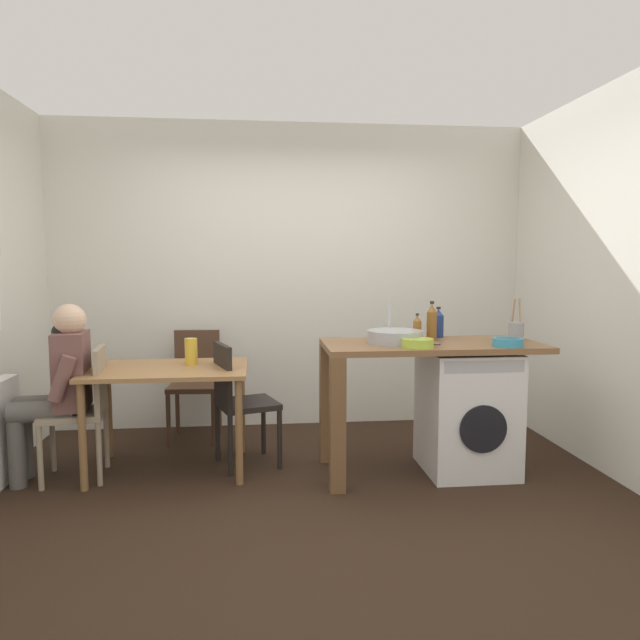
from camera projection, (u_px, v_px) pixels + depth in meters
name	position (u px, v px, depth m)	size (l,w,h in m)	color
ground_plane	(308.00, 499.00, 3.61)	(5.46, 5.46, 0.00)	black
wall_back	(291.00, 276.00, 5.21)	(4.60, 0.10, 2.70)	silver
wall_counter_side	(640.00, 282.00, 3.71)	(0.10, 3.80, 2.70)	silver
dining_table	(168.00, 381.00, 4.06)	(1.10, 0.76, 0.74)	#9E7042
chair_person_seat	(85.00, 405.00, 3.92)	(0.44, 0.44, 0.90)	gray
chair_opposite	(237.00, 397.00, 4.15)	(0.50, 0.50, 0.90)	black
chair_spare_by_wall	(196.00, 378.00, 4.85)	(0.42, 0.42, 0.90)	#4C3323
seated_person	(59.00, 382.00, 3.87)	(0.52, 0.53, 1.20)	#595651
kitchen_counter	(402.00, 366.00, 3.99)	(1.50, 0.68, 0.92)	brown
washing_machine	(467.00, 411.00, 4.07)	(0.60, 0.61, 0.86)	white
sink_basin	(395.00, 337.00, 3.96)	(0.38, 0.38, 0.09)	#9EA0A5
tap	(389.00, 320.00, 4.13)	(0.02, 0.02, 0.28)	#B2B2B7
bottle_tall_green	(417.00, 328.00, 4.08)	(0.06, 0.06, 0.20)	brown
bottle_squat_brown	(432.00, 322.00, 4.12)	(0.07, 0.07, 0.28)	brown
bottle_clear_small	(438.00, 324.00, 4.27)	(0.08, 0.08, 0.23)	navy
mixing_bowl	(417.00, 342.00, 3.78)	(0.21, 0.21, 0.06)	#A8C63D
utensil_crock	(516.00, 331.00, 4.10)	(0.11, 0.11, 0.30)	gray
colander	(508.00, 342.00, 3.82)	(0.20, 0.20, 0.06)	teal
vase	(191.00, 351.00, 4.15)	(0.09, 0.09, 0.19)	gold
scissors	(429.00, 344.00, 3.89)	(0.15, 0.06, 0.01)	#B2B2B7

